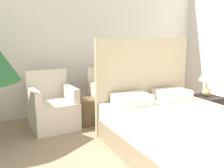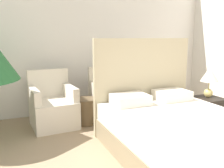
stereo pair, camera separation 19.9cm
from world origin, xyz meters
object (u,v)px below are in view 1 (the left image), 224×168
Objects in this scene: armchair_near_window_left at (53,110)px; side_table at (85,111)px; armchair_near_window_right at (112,103)px; table_lamp at (207,76)px; nightstand at (205,110)px; bed at (185,131)px.

armchair_near_window_left is 0.52m from side_table.
table_lamp is (1.26, -0.92, 0.51)m from armchair_near_window_right.
bed is at bearing -146.15° from nightstand.
side_table is at bearing 153.51° from nightstand.
armchair_near_window_right is 1.64m from table_lamp.
side_table is (-0.51, -0.06, -0.07)m from armchair_near_window_right.
armchair_near_window_left is 2.52m from table_lamp.
bed is at bearing -84.82° from armchair_near_window_right.
nightstand is at bearing -26.16° from armchair_near_window_left.
nightstand is 0.96× the size of table_lamp.
bed is at bearing -145.91° from table_lamp.
bed is 4.38× the size of table_lamp.
bed reaches higher than nightstand.
side_table is at bearing 154.22° from table_lamp.
nightstand is 1.96m from side_table.
armchair_near_window_right is at bearing 97.35° from bed.
table_lamp is at bearing -25.61° from armchair_near_window_left.
armchair_near_window_left reaches higher than nightstand.
table_lamp is at bearing 45.32° from nightstand.
nightstand is (2.27, -0.94, -0.05)m from armchair_near_window_left.
table_lamp is at bearing -25.78° from side_table.
bed is 2.05m from armchair_near_window_left.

